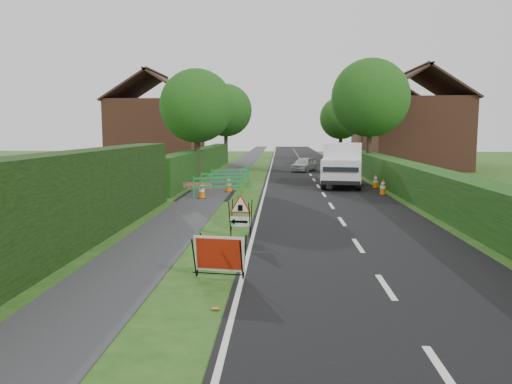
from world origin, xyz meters
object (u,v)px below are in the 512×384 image
object	(u,v)px
triangle_sign	(239,213)
works_van	(343,164)
hatchback_car	(304,164)
red_rect_sign	(219,255)

from	to	relation	value
triangle_sign	works_van	xyz separation A→B (m)	(4.54, 13.33, 0.50)
works_van	hatchback_car	distance (m)	10.00
red_rect_sign	hatchback_car	size ratio (longest dim) A/B	0.35
red_rect_sign	works_van	xyz separation A→B (m)	(4.63, 17.25, 0.72)
red_rect_sign	hatchback_car	distance (m)	27.27
hatchback_car	works_van	bearing A→B (deg)	-58.37
red_rect_sign	works_van	world-z (taller)	works_van
red_rect_sign	triangle_sign	bearing A→B (deg)	96.82
red_rect_sign	hatchback_car	bearing A→B (deg)	91.76
red_rect_sign	works_van	distance (m)	17.88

